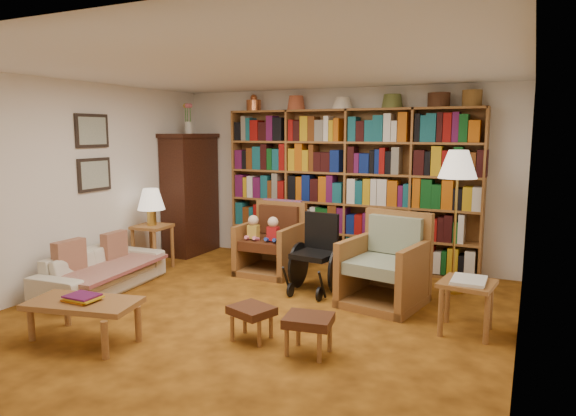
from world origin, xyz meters
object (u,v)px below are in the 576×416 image
Objects in this scene: wheelchair at (317,256)px; armchair_leather at (273,243)px; footstool_b at (309,323)px; sofa at (102,270)px; footstool_a at (252,313)px; side_table_lamp at (152,236)px; side_table_papers at (467,290)px; coffee_table at (83,306)px; armchair_sage at (386,268)px; floor_lamp at (458,170)px.

armchair_leather is at bearing 148.44° from wheelchair.
footstool_b is at bearing -69.96° from wheelchair.
sofa is 2.21m from armchair_leather.
armchair_leather is 2.35m from footstool_a.
wheelchair is 2.03× the size of footstool_a.
armchair_leather is at bearing 21.11° from side_table_lamp.
side_table_papers is 3.54m from coffee_table.
armchair_leather is at bearing 160.94° from armchair_sage.
side_table_lamp is 4.23m from side_table_papers.
floor_lamp is at bearing -69.81° from sofa.
sofa is 1.82× the size of wheelchair.
side_table_papers is 2.03m from footstool_a.
armchair_leather reaches higher than side_table_lamp.
armchair_leather is 2.87m from side_table_papers.
footstool_b reaches higher than footstool_a.
side_table_lamp is (-0.10, 1.04, 0.22)m from sofa.
side_table_lamp is 0.37× the size of floor_lamp.
side_table_lamp reaches higher than footstool_b.
wheelchair is 1.92m from floor_lamp.
side_table_papers is at bearing -23.52° from armchair_leather.
footstool_a is at bearing -88.90° from wheelchair.
footstool_b is (-0.86, -2.35, -1.17)m from floor_lamp.
side_table_lamp is 0.64× the size of armchair_leather.
sofa is 1.68× the size of armchair_sage.
armchair_sage is at bearing 81.77° from footstool_b.
side_table_papers is at bearing 30.42° from footstool_a.
footstool_b is at bearing 17.90° from coffee_table.
coffee_table is (-2.18, -2.26, -0.05)m from armchair_sage.
wheelchair is 1.74× the size of side_table_papers.
coffee_table is (1.00, -1.21, 0.09)m from sofa.
wheelchair is at bearing 1.83° from side_table_lamp.
side_table_lamp is 2.50m from coffee_table.
armchair_sage is (1.71, -0.59, -0.01)m from armchair_leather.
floor_lamp is 3.77× the size of footstool_b.
armchair_leather is 0.95× the size of armchair_sage.
side_table_lamp is 1.38× the size of footstool_b.
floor_lamp reaches higher than sofa.
side_table_papers is at bearing -19.22° from wheelchair.
side_table_papers reaches higher than footstool_b.
armchair_leather is 1.01m from wheelchair.
side_table_lamp is 1.16× the size of side_table_papers.
wheelchair is at bearing -31.56° from armchair_leather.
floor_lamp is 4.24m from coffee_table.
footstool_b is at bearing -5.08° from footstool_a.
side_table_papers is at bearing -76.87° from floor_lamp.
side_table_lamp is 1.68m from armchair_leather.
footstool_b is at bearing -27.96° from side_table_lamp.
floor_lamp is at bearing 69.91° from footstool_b.
footstool_a is (-0.82, -1.58, -0.12)m from armchair_sage.
side_table_papers reaches higher than coffee_table.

